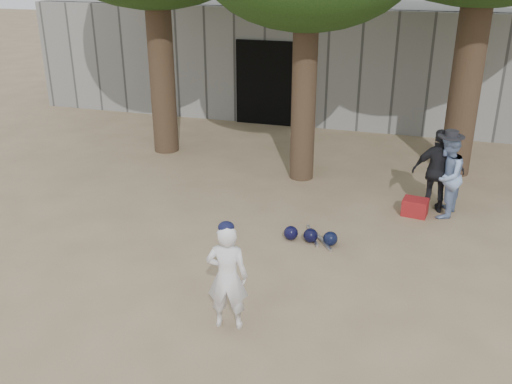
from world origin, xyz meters
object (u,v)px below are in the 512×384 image
(spectator_blue, at_px, (446,176))
(red_bag, at_px, (415,207))
(spectator_dark, at_px, (438,171))
(boy_player, at_px, (227,277))

(spectator_blue, xyz_separation_m, red_bag, (-0.45, -0.13, -0.59))
(spectator_dark, bearing_deg, boy_player, 53.18)
(boy_player, bearing_deg, spectator_blue, -130.88)
(boy_player, height_order, spectator_dark, spectator_dark)
(boy_player, distance_m, red_bag, 4.52)
(red_bag, bearing_deg, boy_player, -117.27)
(boy_player, distance_m, spectator_blue, 4.82)
(boy_player, distance_m, spectator_dark, 4.89)
(spectator_blue, bearing_deg, spectator_dark, -127.60)
(red_bag, bearing_deg, spectator_blue, 16.17)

